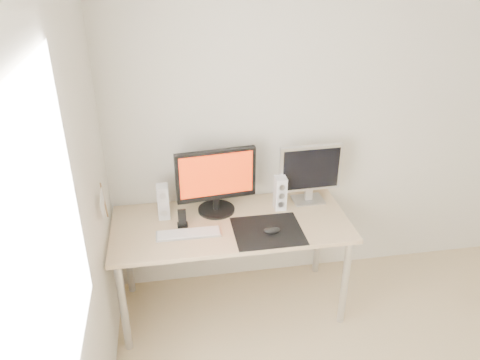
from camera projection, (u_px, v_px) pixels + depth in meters
wall_back at (350, 123)px, 3.38m from camera, size 3.50×0.00×3.50m
wall_left at (53, 330)px, 1.59m from camera, size 0.00×3.50×3.50m
window_pane at (42, 271)px, 1.48m from camera, size 0.00×1.30×1.30m
mousepad at (268, 231)px, 3.06m from camera, size 0.45×0.40×0.00m
mouse at (272, 230)px, 3.03m from camera, size 0.11×0.07×0.04m
desk at (231, 232)px, 3.20m from camera, size 1.60×0.70×0.73m
main_monitor at (216, 179)px, 3.17m from camera, size 0.55×0.29×0.47m
second_monitor at (310, 171)px, 3.31m from camera, size 0.45×0.17×0.43m
speaker_left at (163, 202)px, 3.16m from camera, size 0.08×0.09×0.24m
speaker_right at (280, 193)px, 3.27m from camera, size 0.08×0.09×0.24m
keyboard at (189, 234)px, 3.03m from camera, size 0.42×0.12×0.02m
phone_dock at (182, 221)px, 3.10m from camera, size 0.07×0.06×0.13m
pennant at (103, 202)px, 2.77m from camera, size 0.01×0.23×0.29m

